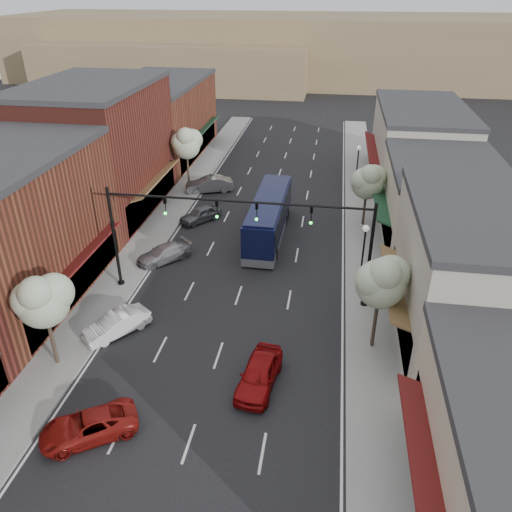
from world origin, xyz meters
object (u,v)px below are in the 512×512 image
at_px(signal_mast_left, 148,225).
at_px(parked_car_a, 89,426).
at_px(parked_car_b, 116,324).
at_px(tree_right_far, 368,180).
at_px(coach_bus, 269,216).
at_px(parked_car_d, 200,214).
at_px(signal_mast_right, 331,238).
at_px(tree_left_far, 187,143).
at_px(lamp_post_near, 364,245).
at_px(parked_car_c, 164,254).
at_px(tree_right_near, 382,280).
at_px(tree_left_near, 42,299).
at_px(red_hatchback, 259,374).
at_px(parked_car_e, 209,184).
at_px(lamp_post_far, 358,160).

relative_size(signal_mast_left, parked_car_a, 1.92).
bearing_deg(parked_car_b, tree_right_far, 87.41).
distance_m(coach_bus, parked_car_d, 6.49).
height_order(signal_mast_right, tree_left_far, signal_mast_right).
relative_size(lamp_post_near, parked_car_c, 1.08).
height_order(signal_mast_left, tree_right_near, signal_mast_left).
relative_size(parked_car_a, parked_car_b, 1.09).
bearing_deg(lamp_post_near, signal_mast_right, -131.05).
bearing_deg(coach_bus, tree_left_near, -117.34).
xyz_separation_m(tree_right_near, tree_left_far, (-16.60, 22.00, 0.15)).
bearing_deg(coach_bus, red_hatchback, -83.13).
relative_size(tree_right_near, lamp_post_near, 1.34).
distance_m(parked_car_b, parked_car_e, 22.43).
xyz_separation_m(tree_right_far, lamp_post_far, (-0.55, 8.06, -0.99)).
relative_size(signal_mast_left, tree_left_far, 1.34).
xyz_separation_m(tree_right_far, parked_car_b, (-14.55, -16.91, -3.35)).
xyz_separation_m(tree_right_far, red_hatchback, (-5.81, -19.82, -3.27)).
height_order(parked_car_c, parked_car_e, parked_car_e).
distance_m(red_hatchback, parked_car_a, 8.26).
relative_size(tree_right_far, parked_car_a, 1.27).
bearing_deg(parked_car_d, lamp_post_near, 6.98).
relative_size(signal_mast_left, tree_right_far, 1.51).
xyz_separation_m(tree_left_near, lamp_post_far, (16.05, 28.06, -1.22)).
bearing_deg(parked_car_e, red_hatchback, -1.48).
distance_m(lamp_post_far, parked_car_c, 21.64).
distance_m(parked_car_a, parked_car_d, 23.01).
height_order(parked_car_a, parked_car_b, parked_car_b).
distance_m(tree_right_far, parked_car_b, 22.56).
xyz_separation_m(tree_left_far, lamp_post_near, (16.05, -15.44, -1.60)).
distance_m(tree_right_near, lamp_post_near, 6.74).
height_order(tree_left_near, parked_car_c, tree_left_near).
height_order(tree_left_near, coach_bus, tree_left_near).
relative_size(lamp_post_far, coach_bus, 0.41).
xyz_separation_m(signal_mast_right, red_hatchback, (-3.08, -7.87, -3.90)).
distance_m(signal_mast_left, parked_car_a, 12.93).
bearing_deg(signal_mast_left, red_hatchback, -43.97).
bearing_deg(tree_left_far, signal_mast_right, -52.29).
bearing_deg(tree_left_far, parked_car_e, -12.83).
distance_m(lamp_post_far, parked_car_b, 28.73).
height_order(tree_right_near, parked_car_a, tree_right_near).
relative_size(parked_car_d, parked_car_e, 0.83).
xyz_separation_m(tree_left_near, lamp_post_near, (16.05, 10.56, -1.22)).
height_order(lamp_post_far, red_hatchback, lamp_post_far).
xyz_separation_m(tree_left_far, coach_bus, (9.05, -9.16, -2.87)).
relative_size(tree_right_far, lamp_post_near, 1.22).
bearing_deg(tree_left_far, red_hatchback, -67.32).
bearing_deg(lamp_post_near, tree_left_far, 136.11).
relative_size(tree_left_far, lamp_post_far, 1.38).
distance_m(tree_right_far, tree_left_near, 25.99).
bearing_deg(parked_car_a, tree_right_near, 90.35).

